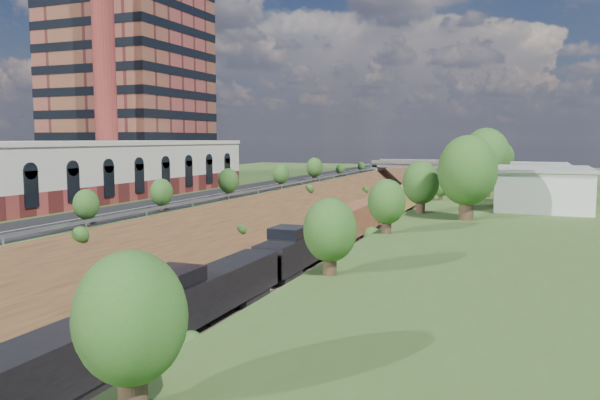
{
  "coord_description": "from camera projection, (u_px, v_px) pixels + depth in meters",
  "views": [
    {
      "loc": [
        22.24,
        -13.94,
        12.28
      ],
      "look_at": [
        0.3,
        41.59,
        6.0
      ],
      "focal_mm": 35.0,
      "sensor_mm": 36.0,
      "label": 1
    }
  ],
  "objects": [
    {
      "name": "rail_left_track",
      "position": [
        330.0,
        229.0,
        78.74
      ],
      "size": [
        1.58,
        180.0,
        0.18
      ],
      "primitive_type": "cube",
      "color": "gray",
      "rests_on": "ground"
    },
    {
      "name": "embankment_right",
      "position": [
        432.0,
        236.0,
        73.78
      ],
      "size": [
        10.0,
        180.0,
        10.0
      ],
      "primitive_type": "cube",
      "rotation": [
        0.0,
        0.79,
        0.0
      ],
      "color": "brown",
      "rests_on": "ground"
    },
    {
      "name": "rail_right_track",
      "position": [
        368.0,
        232.0,
        76.84
      ],
      "size": [
        1.58,
        180.0,
        0.18
      ],
      "primitive_type": "cube",
      "color": "gray",
      "rests_on": "ground"
    },
    {
      "name": "road",
      "position": [
        244.0,
        190.0,
        82.94
      ],
      "size": [
        8.0,
        180.0,
        0.1
      ],
      "primitive_type": "cube",
      "color": "black",
      "rests_on": "platform_left"
    },
    {
      "name": "guardrail",
      "position": [
        270.0,
        187.0,
        81.21
      ],
      "size": [
        0.1,
        171.0,
        0.7
      ],
      "color": "#99999E",
      "rests_on": "platform_left"
    },
    {
      "name": "freight_train",
      "position": [
        393.0,
        202.0,
        90.37
      ],
      "size": [
        2.78,
        157.41,
        4.55
      ],
      "color": "black",
      "rests_on": "ground"
    },
    {
      "name": "overpass",
      "position": [
        427.0,
        171.0,
        134.64
      ],
      "size": [
        24.5,
        8.3,
        7.4
      ],
      "color": "gray",
      "rests_on": "ground"
    },
    {
      "name": "white_building_far",
      "position": [
        536.0,
        178.0,
        81.64
      ],
      "size": [
        8.0,
        10.0,
        3.6
      ],
      "primitive_type": "cube",
      "color": "silver",
      "rests_on": "platform_right"
    },
    {
      "name": "smokestack",
      "position": [
        104.0,
        51.0,
        84.65
      ],
      "size": [
        3.2,
        3.2,
        40.0
      ],
      "primitive_type": "cylinder",
      "color": "maroon",
      "rests_on": "platform_left"
    },
    {
      "name": "embankment_left",
      "position": [
        273.0,
        227.0,
        81.82
      ],
      "size": [
        10.0,
        180.0,
        10.0
      ],
      "primitive_type": "cube",
      "rotation": [
        0.0,
        0.79,
        0.0
      ],
      "color": "brown",
      "rests_on": "ground"
    },
    {
      "name": "highrise_tower",
      "position": [
        128.0,
        20.0,
        101.55
      ],
      "size": [
        22.0,
        22.0,
        53.9
      ],
      "color": "brown",
      "rests_on": "platform_left"
    },
    {
      "name": "tree_left_crest",
      "position": [
        48.0,
        208.0,
        44.38
      ],
      "size": [
        2.45,
        2.45,
        3.55
      ],
      "color": "#473323",
      "rests_on": "platform_left"
    },
    {
      "name": "tree_right_large",
      "position": [
        467.0,
        171.0,
        52.11
      ],
      "size": [
        5.25,
        5.25,
        7.61
      ],
      "color": "#473323",
      "rests_on": "platform_right"
    },
    {
      "name": "white_building_near",
      "position": [
        543.0,
        189.0,
        61.08
      ],
      "size": [
        9.0,
        12.0,
        4.0
      ],
      "primitive_type": "cube",
      "color": "silver",
      "rests_on": "platform_right"
    },
    {
      "name": "commercial_building",
      "position": [
        59.0,
        172.0,
        66.8
      ],
      "size": [
        14.3,
        62.3,
        7.0
      ],
      "color": "maroon",
      "rests_on": "platform_left"
    },
    {
      "name": "platform_left",
      "position": [
        142.0,
        203.0,
        89.6
      ],
      "size": [
        44.0,
        180.0,
        5.0
      ],
      "primitive_type": "cube",
      "color": "#3D5B25",
      "rests_on": "ground"
    }
  ]
}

